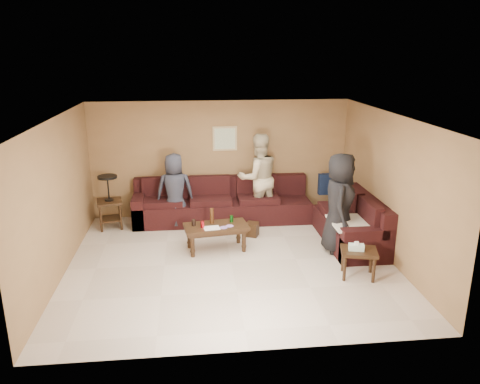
{
  "coord_description": "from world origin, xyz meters",
  "views": [
    {
      "loc": [
        -0.63,
        -7.33,
        3.52
      ],
      "look_at": [
        0.25,
        0.85,
        1.0
      ],
      "focal_mm": 35.0,
      "sensor_mm": 36.0,
      "label": 1
    }
  ],
  "objects_px": {
    "coffee_table": "(216,229)",
    "waste_bin": "(252,229)",
    "person_middle": "(258,178)",
    "end_table_left": "(109,201)",
    "side_table_right": "(358,254)",
    "person_right": "(339,203)",
    "sectional_sofa": "(264,213)",
    "person_left": "(175,191)"
  },
  "relations": [
    {
      "from": "sectional_sofa",
      "to": "person_left",
      "type": "bearing_deg",
      "value": 169.98
    },
    {
      "from": "waste_bin",
      "to": "person_right",
      "type": "relative_size",
      "value": 0.15
    },
    {
      "from": "end_table_left",
      "to": "person_left",
      "type": "relative_size",
      "value": 0.72
    },
    {
      "from": "end_table_left",
      "to": "side_table_right",
      "type": "bearing_deg",
      "value": -31.68
    },
    {
      "from": "person_right",
      "to": "sectional_sofa",
      "type": "bearing_deg",
      "value": 59.68
    },
    {
      "from": "end_table_left",
      "to": "side_table_right",
      "type": "relative_size",
      "value": 1.69
    },
    {
      "from": "sectional_sofa",
      "to": "waste_bin",
      "type": "relative_size",
      "value": 17.1
    },
    {
      "from": "waste_bin",
      "to": "person_middle",
      "type": "xyz_separation_m",
      "value": [
        0.24,
        0.89,
        0.8
      ]
    },
    {
      "from": "coffee_table",
      "to": "person_left",
      "type": "xyz_separation_m",
      "value": [
        -0.76,
        1.27,
        0.37
      ]
    },
    {
      "from": "waste_bin",
      "to": "person_middle",
      "type": "height_order",
      "value": "person_middle"
    },
    {
      "from": "person_right",
      "to": "person_left",
      "type": "bearing_deg",
      "value": 78.65
    },
    {
      "from": "coffee_table",
      "to": "person_middle",
      "type": "height_order",
      "value": "person_middle"
    },
    {
      "from": "side_table_right",
      "to": "end_table_left",
      "type": "bearing_deg",
      "value": 148.32
    },
    {
      "from": "coffee_table",
      "to": "person_left",
      "type": "bearing_deg",
      "value": 120.71
    },
    {
      "from": "coffee_table",
      "to": "side_table_right",
      "type": "distance_m",
      "value": 2.56
    },
    {
      "from": "person_middle",
      "to": "end_table_left",
      "type": "bearing_deg",
      "value": -9.6
    },
    {
      "from": "end_table_left",
      "to": "side_table_right",
      "type": "distance_m",
      "value": 5.03
    },
    {
      "from": "sectional_sofa",
      "to": "person_right",
      "type": "height_order",
      "value": "person_right"
    },
    {
      "from": "end_table_left",
      "to": "person_left",
      "type": "height_order",
      "value": "person_left"
    },
    {
      "from": "sectional_sofa",
      "to": "person_right",
      "type": "bearing_deg",
      "value": -46.43
    },
    {
      "from": "coffee_table",
      "to": "waste_bin",
      "type": "relative_size",
      "value": 4.44
    },
    {
      "from": "waste_bin",
      "to": "sectional_sofa",
      "type": "bearing_deg",
      "value": 51.97
    },
    {
      "from": "sectional_sofa",
      "to": "coffee_table",
      "type": "bearing_deg",
      "value": -137.24
    },
    {
      "from": "waste_bin",
      "to": "person_right",
      "type": "height_order",
      "value": "person_right"
    },
    {
      "from": "coffee_table",
      "to": "person_right",
      "type": "xyz_separation_m",
      "value": [
        2.19,
        -0.26,
        0.5
      ]
    },
    {
      "from": "sectional_sofa",
      "to": "coffee_table",
      "type": "relative_size",
      "value": 3.85
    },
    {
      "from": "coffee_table",
      "to": "waste_bin",
      "type": "distance_m",
      "value": 0.98
    },
    {
      "from": "coffee_table",
      "to": "waste_bin",
      "type": "xyz_separation_m",
      "value": [
        0.74,
        0.59,
        -0.27
      ]
    },
    {
      "from": "coffee_table",
      "to": "sectional_sofa",
      "type": "bearing_deg",
      "value": 42.76
    },
    {
      "from": "side_table_right",
      "to": "person_right",
      "type": "bearing_deg",
      "value": 90.51
    },
    {
      "from": "coffee_table",
      "to": "person_middle",
      "type": "relative_size",
      "value": 0.65
    },
    {
      "from": "end_table_left",
      "to": "waste_bin",
      "type": "relative_size",
      "value": 4.06
    },
    {
      "from": "sectional_sofa",
      "to": "coffee_table",
      "type": "height_order",
      "value": "sectional_sofa"
    },
    {
      "from": "side_table_right",
      "to": "person_right",
      "type": "height_order",
      "value": "person_right"
    },
    {
      "from": "side_table_right",
      "to": "person_left",
      "type": "height_order",
      "value": "person_left"
    },
    {
      "from": "end_table_left",
      "to": "person_middle",
      "type": "distance_m",
      "value": 3.09
    },
    {
      "from": "side_table_right",
      "to": "person_middle",
      "type": "xyz_separation_m",
      "value": [
        -1.21,
        2.78,
        0.53
      ]
    },
    {
      "from": "coffee_table",
      "to": "person_left",
      "type": "height_order",
      "value": "person_left"
    },
    {
      "from": "side_table_right",
      "to": "coffee_table",
      "type": "bearing_deg",
      "value": 149.25
    },
    {
      "from": "side_table_right",
      "to": "person_right",
      "type": "xyz_separation_m",
      "value": [
        -0.01,
        1.05,
        0.5
      ]
    },
    {
      "from": "coffee_table",
      "to": "waste_bin",
      "type": "height_order",
      "value": "coffee_table"
    },
    {
      "from": "person_left",
      "to": "person_middle",
      "type": "height_order",
      "value": "person_middle"
    }
  ]
}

